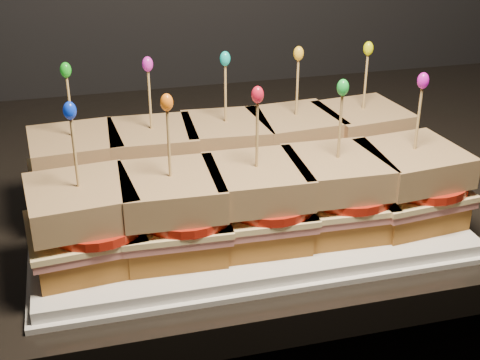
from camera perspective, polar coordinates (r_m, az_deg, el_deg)
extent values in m
cube|color=black|center=(0.94, 1.57, 0.91)|extent=(2.36, 0.71, 0.04)
cube|color=white|center=(0.76, 0.00, -3.11)|extent=(0.45, 0.28, 0.02)
cube|color=white|center=(0.77, 0.00, -3.51)|extent=(0.47, 0.29, 0.01)
cube|color=brown|center=(0.79, -13.50, -0.96)|extent=(0.10, 0.10, 0.03)
cube|color=#C77368|center=(0.78, -13.63, 0.16)|extent=(0.11, 0.11, 0.01)
cube|color=#FCE099|center=(0.78, -13.68, 0.63)|extent=(0.11, 0.11, 0.01)
cylinder|color=#B31F10|center=(0.77, -12.84, 1.05)|extent=(0.09, 0.09, 0.01)
cube|color=brown|center=(0.77, -13.90, 2.55)|extent=(0.10, 0.10, 0.03)
cylinder|color=tan|center=(0.75, -14.27, 5.80)|extent=(0.00, 0.00, 0.09)
ellipsoid|color=green|center=(0.74, -14.65, 9.08)|extent=(0.01, 0.01, 0.02)
cube|color=brown|center=(0.79, -7.27, -0.26)|extent=(0.10, 0.10, 0.03)
cube|color=#C77368|center=(0.79, -7.34, 0.86)|extent=(0.11, 0.11, 0.01)
cube|color=#FCE099|center=(0.78, -7.37, 1.33)|extent=(0.11, 0.11, 0.01)
cylinder|color=#B31F10|center=(0.78, -6.46, 1.75)|extent=(0.09, 0.09, 0.01)
cube|color=brown|center=(0.77, -7.49, 3.25)|extent=(0.10, 0.10, 0.03)
cylinder|color=tan|center=(0.76, -7.69, 6.50)|extent=(0.00, 0.00, 0.09)
ellipsoid|color=#D123C3|center=(0.74, -7.89, 9.77)|extent=(0.01, 0.01, 0.02)
cube|color=brown|center=(0.81, -1.18, 0.43)|extent=(0.10, 0.10, 0.03)
cube|color=#C77368|center=(0.80, -1.19, 1.54)|extent=(0.11, 0.11, 0.01)
cube|color=#FCE099|center=(0.80, -1.20, 1.99)|extent=(0.11, 0.11, 0.01)
cylinder|color=#B31F10|center=(0.79, -0.26, 2.41)|extent=(0.09, 0.09, 0.01)
cube|color=brown|center=(0.79, -1.22, 3.89)|extent=(0.10, 0.10, 0.03)
cylinder|color=tan|center=(0.77, -1.25, 7.10)|extent=(0.00, 0.00, 0.09)
ellipsoid|color=#11BBB5|center=(0.76, -1.28, 10.32)|extent=(0.01, 0.01, 0.02)
cube|color=brown|center=(0.83, 4.64, 1.08)|extent=(0.10, 0.10, 0.03)
cube|color=#C77368|center=(0.82, 4.69, 2.16)|extent=(0.11, 0.11, 0.01)
cube|color=#FCE099|center=(0.82, 4.70, 2.61)|extent=(0.11, 0.11, 0.01)
cylinder|color=#B31F10|center=(0.82, 5.65, 3.01)|extent=(0.09, 0.09, 0.01)
cube|color=brown|center=(0.81, 4.77, 4.46)|extent=(0.10, 0.10, 0.03)
cylinder|color=tan|center=(0.80, 4.90, 7.58)|extent=(0.00, 0.00, 0.09)
ellipsoid|color=yellow|center=(0.78, 5.02, 10.72)|extent=(0.01, 0.01, 0.02)
cube|color=brown|center=(0.86, 10.11, 1.68)|extent=(0.11, 0.11, 0.03)
cube|color=#C77368|center=(0.86, 10.20, 2.73)|extent=(0.12, 0.11, 0.01)
cube|color=#FCE099|center=(0.85, 10.23, 3.16)|extent=(0.12, 0.11, 0.01)
cylinder|color=#B31F10|center=(0.85, 11.17, 3.55)|extent=(0.09, 0.09, 0.01)
cube|color=brown|center=(0.84, 10.38, 4.95)|extent=(0.11, 0.11, 0.03)
cylinder|color=tan|center=(0.83, 10.64, 7.96)|extent=(0.00, 0.00, 0.09)
ellipsoid|color=#D9E604|center=(0.82, 10.90, 10.97)|extent=(0.01, 0.01, 0.02)
cube|color=brown|center=(0.68, -13.00, -5.79)|extent=(0.10, 0.10, 0.03)
cube|color=#C77368|center=(0.67, -13.15, -4.53)|extent=(0.11, 0.11, 0.01)
cube|color=#FCE099|center=(0.66, -13.21, -4.01)|extent=(0.12, 0.11, 0.01)
cylinder|color=#B31F10|center=(0.65, -12.20, -3.57)|extent=(0.09, 0.09, 0.01)
cube|color=brown|center=(0.65, -13.46, -1.83)|extent=(0.11, 0.11, 0.03)
cylinder|color=tan|center=(0.63, -13.89, 1.92)|extent=(0.00, 0.00, 0.09)
ellipsoid|color=#0B2FDD|center=(0.61, -14.33, 5.76)|extent=(0.01, 0.01, 0.02)
cube|color=brown|center=(0.68, -5.69, -4.93)|extent=(0.10, 0.10, 0.03)
cube|color=#C77368|center=(0.67, -5.76, -3.67)|extent=(0.11, 0.11, 0.01)
cube|color=#FCE099|center=(0.67, -5.78, -3.15)|extent=(0.11, 0.11, 0.01)
cylinder|color=#B31F10|center=(0.66, -4.70, -2.70)|extent=(0.09, 0.09, 0.01)
cube|color=brown|center=(0.66, -5.89, -0.97)|extent=(0.10, 0.10, 0.03)
cylinder|color=tan|center=(0.64, -6.08, 2.77)|extent=(0.00, 0.00, 0.09)
ellipsoid|color=orange|center=(0.62, -6.27, 6.61)|extent=(0.01, 0.01, 0.02)
cube|color=brown|center=(0.70, 1.37, -4.02)|extent=(0.10, 0.10, 0.03)
cube|color=#C77368|center=(0.69, 1.39, -2.78)|extent=(0.11, 0.10, 0.01)
cube|color=#FCE099|center=(0.69, 1.40, -2.27)|extent=(0.11, 0.11, 0.01)
cylinder|color=#B31F10|center=(0.68, 2.51, -1.82)|extent=(0.09, 0.09, 0.01)
cube|color=brown|center=(0.67, 1.42, -0.12)|extent=(0.10, 0.10, 0.03)
cylinder|color=tan|center=(0.65, 1.46, 3.55)|extent=(0.00, 0.00, 0.09)
ellipsoid|color=red|center=(0.64, 1.51, 7.30)|extent=(0.01, 0.01, 0.02)
cube|color=brown|center=(0.72, 8.01, -3.11)|extent=(0.10, 0.10, 0.03)
cube|color=#C77368|center=(0.71, 8.10, -1.91)|extent=(0.11, 0.10, 0.01)
cube|color=#FCE099|center=(0.71, 8.13, -1.41)|extent=(0.11, 0.11, 0.01)
cylinder|color=#B31F10|center=(0.71, 9.25, -0.96)|extent=(0.09, 0.09, 0.01)
cube|color=brown|center=(0.70, 8.27, 0.67)|extent=(0.10, 0.10, 0.03)
cylinder|color=tan|center=(0.68, 8.52, 4.22)|extent=(0.00, 0.00, 0.09)
ellipsoid|color=green|center=(0.67, 8.77, 7.82)|extent=(0.01, 0.01, 0.02)
cube|color=brown|center=(0.76, 14.10, -2.24)|extent=(0.10, 0.10, 0.03)
cube|color=#C77368|center=(0.75, 14.24, -1.08)|extent=(0.11, 0.11, 0.01)
cube|color=#FCE099|center=(0.75, 14.30, -0.60)|extent=(0.12, 0.11, 0.01)
cylinder|color=#B31F10|center=(0.75, 15.39, -0.17)|extent=(0.09, 0.09, 0.01)
cube|color=brown|center=(0.74, 14.54, 1.39)|extent=(0.11, 0.11, 0.03)
cylinder|color=tan|center=(0.72, 14.94, 4.77)|extent=(0.00, 0.00, 0.09)
ellipsoid|color=#CB12B7|center=(0.70, 15.36, 8.18)|extent=(0.01, 0.01, 0.02)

